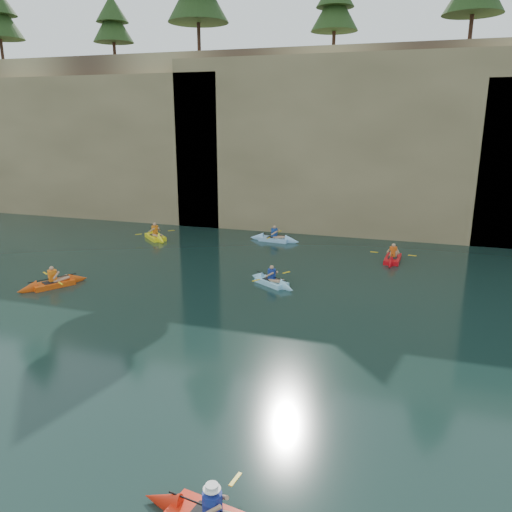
% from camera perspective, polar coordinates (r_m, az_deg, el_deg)
% --- Properties ---
extents(ground, '(160.00, 160.00, 0.00)m').
position_cam_1_polar(ground, '(13.44, -11.12, -17.88)').
color(ground, black).
rests_on(ground, ground).
extents(cliff, '(70.00, 16.00, 12.00)m').
position_cam_1_polar(cliff, '(40.13, 9.92, 13.41)').
color(cliff, tan).
rests_on(cliff, ground).
extents(cliff_slab_west, '(26.00, 2.40, 10.56)m').
position_cam_1_polar(cliff_slab_west, '(41.34, -21.11, 11.68)').
color(cliff_slab_west, '#98855C').
rests_on(cliff_slab_west, ground).
extents(cliff_slab_center, '(24.00, 2.40, 11.40)m').
position_cam_1_polar(cliff_slab_center, '(32.55, 11.54, 12.36)').
color(cliff_slab_center, '#98855C').
rests_on(cliff_slab_center, ground).
extents(sea_cave_west, '(4.50, 1.00, 4.00)m').
position_cam_1_polar(sea_cave_west, '(39.91, -18.97, 7.02)').
color(sea_cave_west, black).
rests_on(sea_cave_west, ground).
extents(sea_cave_center, '(3.50, 1.00, 3.20)m').
position_cam_1_polar(sea_cave_center, '(33.60, 0.77, 5.71)').
color(sea_cave_center, black).
rests_on(sea_cave_center, ground).
extents(sea_cave_east, '(5.00, 1.00, 4.50)m').
position_cam_1_polar(sea_cave_east, '(32.34, 25.32, 5.00)').
color(sea_cave_east, black).
rests_on(sea_cave_east, ground).
extents(kayaker_orange, '(2.24, 3.05, 1.19)m').
position_cam_1_polar(kayaker_orange, '(24.20, -22.16, -2.93)').
color(kayaker_orange, '#E44D0E').
rests_on(kayaker_orange, ground).
extents(kayaker_ltblue_near, '(2.77, 2.11, 1.12)m').
position_cam_1_polar(kayaker_ltblue_near, '(22.73, 1.79, -2.93)').
color(kayaker_ltblue_near, '#98DDFF').
rests_on(kayaker_ltblue_near, ground).
extents(kayaker_red_far, '(2.37, 3.30, 1.20)m').
position_cam_1_polar(kayaker_red_far, '(27.34, 15.35, -0.27)').
color(kayaker_red_far, red).
rests_on(kayaker_red_far, ground).
extents(kayaker_yellow, '(2.86, 2.72, 1.30)m').
position_cam_1_polar(kayaker_yellow, '(31.82, -11.43, 2.20)').
color(kayaker_yellow, yellow).
rests_on(kayaker_yellow, ground).
extents(kayaker_ltblue_mid, '(3.27, 2.41, 1.22)m').
position_cam_1_polar(kayaker_ltblue_mid, '(30.66, 2.10, 1.98)').
color(kayaker_ltblue_mid, '#97CFFD').
rests_on(kayaker_ltblue_mid, ground).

